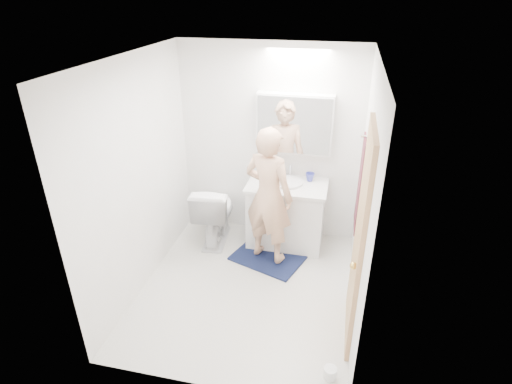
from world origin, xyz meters
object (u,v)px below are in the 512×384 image
(person, at_px, (269,196))
(toothbrush_cup, at_px, (310,177))
(medicine_cabinet, at_px, (294,124))
(vanity_cabinet, at_px, (286,216))
(soap_bottle_a, at_px, (269,170))
(soap_bottle_b, at_px, (278,171))
(toilet, at_px, (215,212))
(toilet_paper_roll, at_px, (330,373))

(person, bearing_deg, toothbrush_cup, -105.99)
(toothbrush_cup, bearing_deg, medicine_cabinet, 167.19)
(vanity_cabinet, relative_size, toothbrush_cup, 8.32)
(vanity_cabinet, distance_m, person, 0.62)
(soap_bottle_a, relative_size, soap_bottle_b, 1.21)
(vanity_cabinet, bearing_deg, toilet, -172.59)
(soap_bottle_a, xyz_separation_m, toothbrush_cup, (0.50, 0.01, -0.05))
(toilet, bearing_deg, toothbrush_cup, -171.68)
(person, distance_m, toothbrush_cup, 0.68)
(soap_bottle_b, distance_m, toilet_paper_roll, 2.40)
(medicine_cabinet, bearing_deg, toothbrush_cup, -12.81)
(soap_bottle_a, bearing_deg, toothbrush_cup, 1.16)
(toilet_paper_roll, bearing_deg, vanity_cabinet, 109.52)
(vanity_cabinet, height_order, toilet_paper_roll, vanity_cabinet)
(toilet, relative_size, soap_bottle_b, 4.64)
(vanity_cabinet, distance_m, toothbrush_cup, 0.56)
(toothbrush_cup, bearing_deg, toilet_paper_roll, -78.31)
(toilet, bearing_deg, vanity_cabinet, -177.92)
(vanity_cabinet, height_order, toothbrush_cup, toothbrush_cup)
(person, height_order, soap_bottle_b, person)
(soap_bottle_b, xyz_separation_m, toilet_paper_roll, (0.82, -2.09, -0.86))
(vanity_cabinet, relative_size, medicine_cabinet, 1.02)
(person, bearing_deg, soap_bottle_a, -60.08)
(person, xyz_separation_m, soap_bottle_a, (-0.10, 0.54, 0.08))
(medicine_cabinet, xyz_separation_m, toothbrush_cup, (0.22, -0.05, -0.63))
(vanity_cabinet, relative_size, soap_bottle_a, 4.33)
(medicine_cabinet, bearing_deg, vanity_cabinet, -97.74)
(soap_bottle_b, bearing_deg, vanity_cabinet, -51.85)
(vanity_cabinet, xyz_separation_m, toothbrush_cup, (0.25, 0.16, 0.48))
(soap_bottle_a, height_order, soap_bottle_b, soap_bottle_a)
(vanity_cabinet, distance_m, soap_bottle_b, 0.56)
(medicine_cabinet, height_order, soap_bottle_a, medicine_cabinet)
(soap_bottle_a, bearing_deg, person, -79.84)
(person, relative_size, soap_bottle_b, 9.30)
(toilet_paper_roll, bearing_deg, soap_bottle_a, 114.18)
(soap_bottle_a, xyz_separation_m, soap_bottle_b, (0.11, 0.03, -0.02))
(medicine_cabinet, height_order, toilet, medicine_cabinet)
(toilet, height_order, toothbrush_cup, toothbrush_cup)
(medicine_cabinet, distance_m, soap_bottle_a, 0.64)
(toilet_paper_roll, bearing_deg, toilet, 131.05)
(soap_bottle_a, distance_m, soap_bottle_b, 0.11)
(soap_bottle_b, xyz_separation_m, toothbrush_cup, (0.39, -0.02, -0.04))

